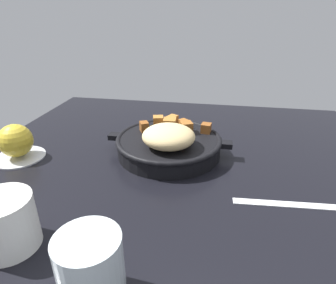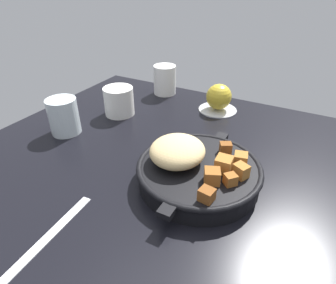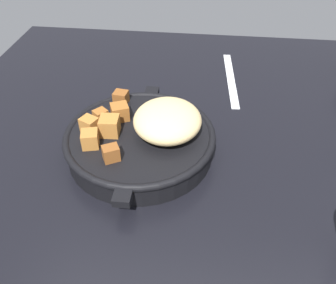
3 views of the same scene
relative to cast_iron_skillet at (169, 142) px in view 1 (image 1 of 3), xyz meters
The scene contains 7 objects.
ground_plane 8.22cm from the cast_iron_skillet, 109.81° to the left, with size 92.91×93.32×2.40cm, color black.
cast_iron_skillet is the anchor object (origin of this frame).
saucer_plate 34.02cm from the cast_iron_skillet, 12.55° to the left, with size 11.19×11.19×0.60cm, color #B7BABF.
red_apple 33.93cm from the cast_iron_skillet, 12.55° to the left, with size 7.33×7.33×7.33cm, color gold.
butter_knife 29.54cm from the cast_iron_skillet, 150.02° to the left, with size 22.80×1.60×0.36cm, color silver.
ceramic_mug_white 35.79cm from the cast_iron_skillet, 60.96° to the left, with size 8.30×8.30×7.90cm, color silver.
water_glass_tall 37.06cm from the cast_iron_skillet, 86.47° to the left, with size 7.39×7.39×9.07cm, color silver.
Camera 1 is at (-7.54, 50.78, 30.64)cm, focal length 30.36 mm.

